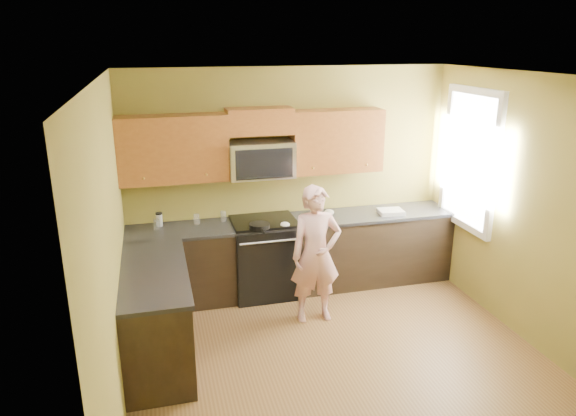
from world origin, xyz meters
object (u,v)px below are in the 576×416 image
object	(u,v)px
travel_mug	(160,226)
woman	(316,255)
frying_pan	(260,228)
stove	(264,257)
butter_tub	(309,224)
microwave	(261,177)

from	to	relation	value
travel_mug	woman	bearing A→B (deg)	-29.96
frying_pan	travel_mug	distance (m)	1.18
stove	travel_mug	xyz separation A→B (m)	(-1.20, 0.18, 0.45)
stove	woman	world-z (taller)	woman
frying_pan	butter_tub	world-z (taller)	frying_pan
woman	butter_tub	world-z (taller)	woman
microwave	woman	distance (m)	1.19
woman	butter_tub	distance (m)	0.59
stove	woman	bearing A→B (deg)	-61.10
frying_pan	stove	bearing A→B (deg)	69.17
stove	woman	distance (m)	0.91
microwave	butter_tub	size ratio (longest dim) A/B	6.42
woman	frying_pan	xyz separation A→B (m)	(-0.52, 0.50, 0.18)
butter_tub	travel_mug	distance (m)	1.75
frying_pan	travel_mug	world-z (taller)	travel_mug
woman	stove	bearing A→B (deg)	120.19
microwave	travel_mug	bearing A→B (deg)	177.40
stove	microwave	distance (m)	0.98
frying_pan	butter_tub	distance (m)	0.61
stove	frying_pan	size ratio (longest dim) A/B	2.32
woman	travel_mug	size ratio (longest dim) A/B	9.32
stove	microwave	world-z (taller)	microwave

